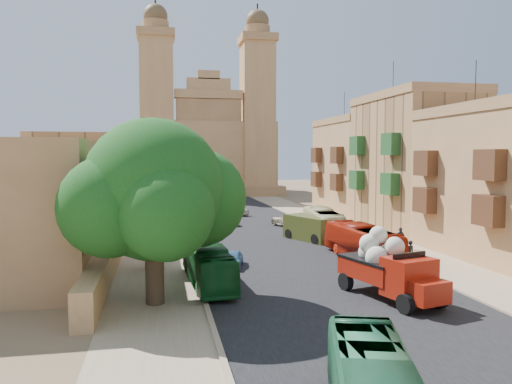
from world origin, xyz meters
name	(u,v)px	position (x,y,z in m)	size (l,w,h in m)	color
ground	(362,317)	(0.00, 0.00, 0.00)	(260.00, 260.00, 0.00)	brown
road_surface	(249,227)	(0.00, 30.00, 0.01)	(14.00, 140.00, 0.01)	black
sidewalk_east	(334,225)	(9.50, 30.00, 0.01)	(5.00, 140.00, 0.01)	#9E8568
sidewalk_west	(157,230)	(-9.50, 30.00, 0.01)	(5.00, 140.00, 0.01)	#9E8568
kerb_east	(312,225)	(7.00, 30.00, 0.06)	(0.25, 140.00, 0.12)	#9E8568
kerb_west	(182,228)	(-7.00, 30.00, 0.06)	(0.25, 140.00, 0.12)	#9E8568
townhouse_b	(508,181)	(15.95, 11.00, 5.66)	(9.00, 14.00, 14.90)	#A97A4C
townhouse_c	(413,162)	(15.95, 25.00, 6.91)	(9.00, 14.00, 17.40)	tan
townhouse_d	(358,166)	(15.95, 39.00, 6.16)	(9.00, 14.00, 15.90)	#A97A4C
west_wall	(119,237)	(-12.50, 20.00, 0.90)	(1.00, 40.00, 1.80)	#A97A4C
west_building_low	(40,200)	(-18.00, 18.00, 4.20)	(10.00, 28.00, 8.40)	#966A41
west_building_mid	(88,176)	(-18.00, 44.00, 5.00)	(10.00, 22.00, 10.00)	tan
church	(206,146)	(0.00, 78.61, 9.52)	(28.00, 22.50, 36.30)	#A97A4C
ficus_tree	(155,195)	(-9.42, 4.01, 5.57)	(9.42, 8.67, 9.42)	#3B2B1D
street_tree_a	(148,222)	(-10.00, 12.00, 3.17)	(3.08, 3.08, 4.74)	#3B2B1D
street_tree_b	(151,199)	(-10.00, 24.00, 3.69)	(3.58, 3.58, 5.51)	#3B2B1D
street_tree_c	(152,189)	(-10.00, 36.00, 3.74)	(3.63, 3.63, 5.58)	#3B2B1D
street_tree_d	(154,184)	(-10.00, 48.00, 3.61)	(3.50, 3.50, 5.39)	#3B2B1D
red_truck	(390,268)	(2.62, 2.58, 1.64)	(3.93, 6.73, 3.72)	maroon
olive_pickup	(311,228)	(4.00, 20.97, 1.05)	(4.13, 5.67, 2.15)	#40481B
bus_green_north	(208,264)	(-6.50, 7.26, 1.19)	(2.00, 8.55, 2.38)	#0F4D1D
bus_red_east	(362,242)	(5.12, 12.10, 1.26)	(2.12, 9.07, 2.53)	#A71D0A
bus_cream_east	(323,222)	(5.76, 22.82, 1.29)	(2.17, 9.26, 2.58)	beige
car_blue_a	(232,259)	(-4.43, 11.58, 0.55)	(1.29, 3.21, 1.09)	teal
car_white_a	(229,220)	(-1.87, 31.89, 0.58)	(1.23, 3.54, 1.17)	silver
car_cream	(289,220)	(4.33, 29.63, 0.67)	(2.24, 4.85, 1.35)	beige
car_dkblue	(210,205)	(-2.23, 48.33, 0.65)	(1.81, 4.46, 1.29)	#17264F
car_white_b	(238,210)	(0.50, 40.67, 0.62)	(1.46, 3.64, 1.24)	silver
car_blue_b	(207,197)	(-1.55, 60.58, 0.72)	(1.53, 4.39, 1.44)	teal
pedestrian_a	(410,253)	(7.50, 9.57, 0.88)	(0.64, 0.42, 1.76)	black
pedestrian_c	(400,238)	(9.81, 15.45, 0.88)	(1.03, 0.43, 1.76)	#383A41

